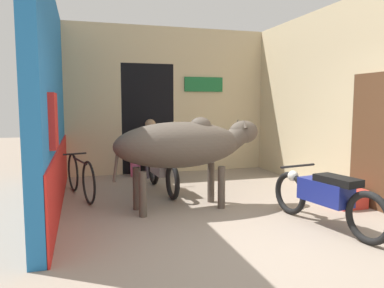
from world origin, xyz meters
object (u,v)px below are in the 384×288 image
Objects in this scene: cow at (185,145)px; bicycle at (80,176)px; plastic_stool at (135,166)px; crate at (349,198)px; motorcycle_far at (162,169)px; motorcycle_near at (325,195)px; shopkeeper_seated at (151,146)px.

cow reaches higher than bicycle.
plastic_stool is 4.32m from crate.
bicycle is at bearing 142.72° from cow.
cow reaches higher than motorcycle_far.
motorcycle_far is at bearing 143.55° from crate.
motorcycle_far is at bearing 94.78° from cow.
bicycle is 1.91m from plastic_stool.
plastic_stool is (-0.27, 1.51, -0.19)m from motorcycle_far.
motorcycle_near reaches higher than motorcycle_far.
motorcycle_far is 1.55m from plastic_stool.
cow is 5.20× the size of crate.
motorcycle_near is at bearing -68.73° from shopkeeper_seated.
shopkeeper_seated is at bearing 87.91° from motorcycle_far.
plastic_stool is at bearing 114.49° from motorcycle_near.
motorcycle_near is at bearing -42.41° from cow.
crate is (3.86, -1.80, -0.21)m from bicycle.
cow is 1.86× the size of shopkeeper_seated.
motorcycle_far is at bearing 0.87° from bicycle.
shopkeeper_seated is (-1.50, 3.86, 0.24)m from motorcycle_near.
motorcycle_far reaches higher than bicycle.
motorcycle_near reaches higher than crate.
cow is 1.26× the size of motorcycle_far.
bicycle is (-1.49, 1.13, -0.60)m from cow.
crate is at bearing -15.73° from cow.
plastic_stool is (-0.36, 2.67, -0.74)m from cow.
cow is 2.55m from shopkeeper_seated.
motorcycle_far reaches higher than plastic_stool.
motorcycle_far is 4.50× the size of plastic_stool.
shopkeeper_seated is 0.55m from plastic_stool.
cow reaches higher than motorcycle_near.
crate is at bearing -36.45° from motorcycle_far.
motorcycle_near is 4.24× the size of crate.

